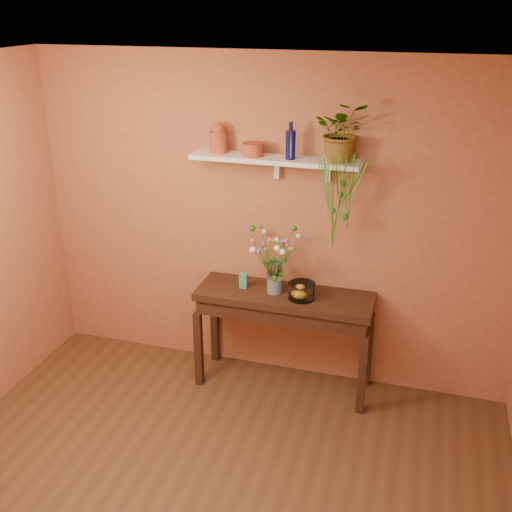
# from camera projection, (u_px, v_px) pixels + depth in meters

# --- Properties ---
(room) EXTENTS (4.04, 4.04, 2.70)m
(room) POSITION_uv_depth(u_px,v_px,m) (172.00, 350.00, 3.16)
(room) COLOR #4F351B
(room) RESTS_ON ground
(sideboard) EXTENTS (1.42, 0.46, 0.86)m
(sideboard) POSITION_uv_depth(u_px,v_px,m) (284.00, 307.00, 4.89)
(sideboard) COLOR #362013
(sideboard) RESTS_ON ground
(wall_shelf) EXTENTS (1.30, 0.24, 0.19)m
(wall_shelf) POSITION_uv_depth(u_px,v_px,m) (276.00, 160.00, 4.57)
(wall_shelf) COLOR white
(wall_shelf) RESTS_ON room
(terracotta_jug) EXTENTS (0.16, 0.16, 0.23)m
(terracotta_jug) POSITION_uv_depth(u_px,v_px,m) (218.00, 138.00, 4.66)
(terracotta_jug) COLOR #A84E2F
(terracotta_jug) RESTS_ON wall_shelf
(terracotta_pot) EXTENTS (0.21, 0.21, 0.10)m
(terracotta_pot) POSITION_uv_depth(u_px,v_px,m) (253.00, 150.00, 4.57)
(terracotta_pot) COLOR #A84E2F
(terracotta_pot) RESTS_ON wall_shelf
(blue_bottle) EXTENTS (0.10, 0.10, 0.27)m
(blue_bottle) POSITION_uv_depth(u_px,v_px,m) (291.00, 144.00, 4.47)
(blue_bottle) COLOR #0C0C3C
(blue_bottle) RESTS_ON wall_shelf
(spider_plant) EXTENTS (0.44, 0.40, 0.44)m
(spider_plant) POSITION_uv_depth(u_px,v_px,m) (343.00, 131.00, 4.37)
(spider_plant) COLOR #246313
(spider_plant) RESTS_ON wall_shelf
(plant_fronds) EXTENTS (0.36, 0.28, 0.73)m
(plant_fronds) POSITION_uv_depth(u_px,v_px,m) (340.00, 195.00, 4.41)
(plant_fronds) COLOR #246313
(plant_fronds) RESTS_ON wall_shelf
(glass_vase) EXTENTS (0.12, 0.12, 0.25)m
(glass_vase) POSITION_uv_depth(u_px,v_px,m) (274.00, 280.00, 4.82)
(glass_vase) COLOR white
(glass_vase) RESTS_ON sideboard
(bouquet) EXTENTS (0.38, 0.48, 0.45)m
(bouquet) POSITION_uv_depth(u_px,v_px,m) (274.00, 249.00, 4.71)
(bouquet) COLOR #386B28
(bouquet) RESTS_ON glass_vase
(glass_bowl) EXTENTS (0.21, 0.21, 0.13)m
(glass_bowl) POSITION_uv_depth(u_px,v_px,m) (302.00, 291.00, 4.74)
(glass_bowl) COLOR white
(glass_bowl) RESTS_ON sideboard
(lemon) EXTENTS (0.07, 0.07, 0.07)m
(lemon) POSITION_uv_depth(u_px,v_px,m) (300.00, 293.00, 4.76)
(lemon) COLOR yellow
(lemon) RESTS_ON glass_bowl
(carton) EXTENTS (0.07, 0.05, 0.13)m
(carton) POSITION_uv_depth(u_px,v_px,m) (243.00, 281.00, 4.91)
(carton) COLOR #277180
(carton) RESTS_ON sideboard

